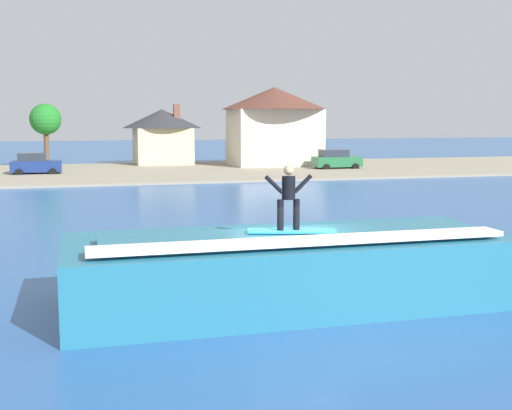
# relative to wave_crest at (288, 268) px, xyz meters

# --- Properties ---
(ground_plane) EXTENTS (260.00, 260.00, 0.00)m
(ground_plane) POSITION_rel_wave_crest_xyz_m (0.02, 0.18, -0.89)
(ground_plane) COLOR #295798
(wave_crest) EXTENTS (10.89, 4.25, 1.89)m
(wave_crest) POSITION_rel_wave_crest_xyz_m (0.00, 0.00, 0.00)
(wave_crest) COLOR #236D89
(wave_crest) RESTS_ON ground_plane
(surfboard) EXTENTS (2.16, 1.05, 0.06)m
(surfboard) POSITION_rel_wave_crest_xyz_m (-0.08, -0.49, 1.03)
(surfboard) COLOR #33A5CC
(surfboard) RESTS_ON wave_crest
(surfer) EXTENTS (1.18, 0.32, 1.56)m
(surfer) POSITION_rel_wave_crest_xyz_m (-0.16, -0.48, 1.92)
(surfer) COLOR black
(surfer) RESTS_ON surfboard
(shoreline_bank) EXTENTS (120.00, 21.59, 0.17)m
(shoreline_bank) POSITION_rel_wave_crest_xyz_m (0.02, 41.51, -0.80)
(shoreline_bank) COLOR gray
(shoreline_bank) RESTS_ON ground_plane
(car_near_shore) EXTENTS (3.96, 2.14, 1.86)m
(car_near_shore) POSITION_rel_wave_crest_xyz_m (-8.26, 40.97, 0.06)
(car_near_shore) COLOR navy
(car_near_shore) RESTS_ON ground_plane
(car_far_shore) EXTENTS (4.27, 2.21, 1.86)m
(car_far_shore) POSITION_rel_wave_crest_xyz_m (17.58, 39.97, 0.06)
(car_far_shore) COLOR #23663D
(car_far_shore) RESTS_ON ground_plane
(house_gabled_white) EXTENTS (10.09, 10.09, 7.60)m
(house_gabled_white) POSITION_rel_wave_crest_xyz_m (13.41, 45.51, 3.50)
(house_gabled_white) COLOR beige
(house_gabled_white) RESTS_ON ground_plane
(house_small_cottage) EXTENTS (7.85, 7.85, 6.02)m
(house_small_cottage) POSITION_rel_wave_crest_xyz_m (3.31, 50.63, 2.28)
(house_small_cottage) COLOR beige
(house_small_cottage) RESTS_ON ground_plane
(tree_tall_bare) EXTENTS (2.87, 2.87, 6.01)m
(tree_tall_bare) POSITION_rel_wave_crest_xyz_m (-7.66, 49.04, 3.59)
(tree_tall_bare) COLOR brown
(tree_tall_bare) RESTS_ON ground_plane
(tree_short_bushy) EXTENTS (2.49, 2.49, 6.55)m
(tree_short_bushy) POSITION_rel_wave_crest_xyz_m (14.83, 47.51, 4.29)
(tree_short_bushy) COLOR brown
(tree_short_bushy) RESTS_ON ground_plane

